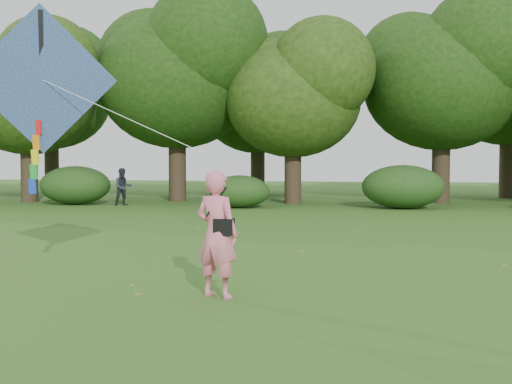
# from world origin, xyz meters

# --- Properties ---
(ground) EXTENTS (100.00, 100.00, 0.00)m
(ground) POSITION_xyz_m (0.00, 0.00, 0.00)
(ground) COLOR #265114
(ground) RESTS_ON ground
(man_kite_flyer) EXTENTS (0.84, 0.69, 1.97)m
(man_kite_flyer) POSITION_xyz_m (-0.73, -0.67, 0.99)
(man_kite_flyer) COLOR pink
(man_kite_flyer) RESTS_ON ground
(bystander_left) EXTENTS (1.05, 0.99, 1.71)m
(bystander_left) POSITION_xyz_m (-9.52, 17.51, 0.86)
(bystander_left) COLOR #262833
(bystander_left) RESTS_ON ground
(crossbody_bag) EXTENTS (0.43, 0.20, 0.75)m
(crossbody_bag) POSITION_xyz_m (-0.62, -0.70, 1.12)
(crossbody_bag) COLOR black
(crossbody_bag) RESTS_ON ground
(flying_kite) EXTENTS (4.81, 1.33, 3.29)m
(flying_kite) POSITION_xyz_m (-4.06, 0.17, 3.49)
(flying_kite) COLOR #274FAD
(flying_kite) RESTS_ON ground
(tree_line) EXTENTS (54.70, 15.30, 9.48)m
(tree_line) POSITION_xyz_m (1.67, 22.88, 5.60)
(tree_line) COLOR #3A2D1E
(tree_line) RESTS_ON ground
(shrub_band) EXTENTS (39.15, 3.22, 1.88)m
(shrub_band) POSITION_xyz_m (-0.72, 17.60, 0.86)
(shrub_band) COLOR #264919
(shrub_band) RESTS_ON ground
(fallen_leaves) EXTENTS (10.89, 9.97, 0.01)m
(fallen_leaves) POSITION_xyz_m (-0.94, 5.65, 0.01)
(fallen_leaves) COLOR olive
(fallen_leaves) RESTS_ON ground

